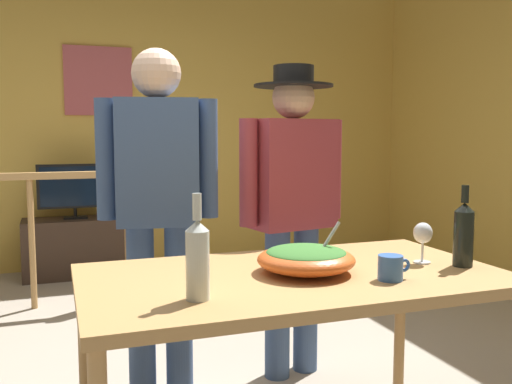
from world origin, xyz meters
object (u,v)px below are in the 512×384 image
(tv_console, at_px, (77,247))
(wine_glass, at_px, (423,235))
(flat_screen_tv, at_px, (75,187))
(mug_blue, at_px, (391,268))
(person_standing_right, at_px, (292,194))
(person_standing_left, at_px, (158,194))
(wine_bottle_clear, at_px, (198,258))
(serving_table, at_px, (294,291))
(salad_bowl, at_px, (306,258))
(wine_bottle_dark, at_px, (464,233))
(framed_picture, at_px, (98,81))

(tv_console, bearing_deg, wine_glass, -70.74)
(flat_screen_tv, bearing_deg, mug_blue, -75.36)
(flat_screen_tv, xyz_separation_m, person_standing_right, (0.99, -2.51, 0.16))
(person_standing_left, xyz_separation_m, person_standing_right, (0.69, 0.00, -0.02))
(flat_screen_tv, xyz_separation_m, wine_bottle_clear, (0.24, -3.53, 0.09))
(wine_glass, relative_size, person_standing_right, 0.10)
(serving_table, height_order, wine_bottle_clear, wine_bottle_clear)
(serving_table, distance_m, person_standing_right, 0.92)
(serving_table, bearing_deg, tv_console, 100.93)
(mug_blue, bearing_deg, salad_bowl, 140.32)
(wine_glass, distance_m, person_standing_left, 1.22)
(person_standing_left, bearing_deg, person_standing_right, -168.90)
(wine_bottle_dark, bearing_deg, mug_blue, -167.39)
(wine_bottle_dark, bearing_deg, flat_screen_tv, 110.57)
(mug_blue, height_order, person_standing_left, person_standing_left)
(salad_bowl, height_order, person_standing_right, person_standing_right)
(tv_console, xyz_separation_m, person_standing_left, (0.30, -2.54, 0.72))
(person_standing_left, bearing_deg, framed_picture, -77.89)
(tv_console, height_order, person_standing_right, person_standing_right)
(person_standing_right, bearing_deg, wine_bottle_dark, 96.62)
(serving_table, relative_size, person_standing_right, 0.94)
(serving_table, relative_size, wine_glass, 9.50)
(flat_screen_tv, relative_size, wine_bottle_dark, 2.02)
(salad_bowl, relative_size, person_standing_right, 0.22)
(wine_bottle_dark, bearing_deg, wine_glass, 139.07)
(wine_glass, height_order, wine_bottle_clear, wine_bottle_clear)
(mug_blue, bearing_deg, person_standing_left, 121.28)
(flat_screen_tv, bearing_deg, person_standing_left, -83.13)
(tv_console, height_order, wine_bottle_dark, wine_bottle_dark)
(serving_table, xyz_separation_m, wine_bottle_clear, (-0.41, -0.20, 0.20))
(flat_screen_tv, distance_m, wine_bottle_dark, 3.68)
(serving_table, height_order, mug_blue, mug_blue)
(flat_screen_tv, height_order, wine_glass, flat_screen_tv)
(flat_screen_tv, bearing_deg, wine_bottle_clear, -86.07)
(mug_blue, relative_size, person_standing_left, 0.07)
(salad_bowl, height_order, person_standing_left, person_standing_left)
(wine_glass, relative_size, wine_bottle_dark, 0.51)
(tv_console, height_order, salad_bowl, salad_bowl)
(wine_bottle_dark, height_order, wine_bottle_clear, wine_bottle_clear)
(framed_picture, height_order, serving_table, framed_picture)
(flat_screen_tv, bearing_deg, person_standing_right, -68.39)
(salad_bowl, bearing_deg, mug_blue, -39.68)
(flat_screen_tv, bearing_deg, salad_bowl, -78.31)
(mug_blue, relative_size, person_standing_right, 0.08)
(framed_picture, xyz_separation_m, person_standing_left, (0.05, -2.83, -0.77))
(salad_bowl, relative_size, wine_glass, 2.23)
(salad_bowl, xyz_separation_m, wine_bottle_clear, (-0.45, -0.19, 0.08))
(flat_screen_tv, distance_m, wine_glass, 3.55)
(framed_picture, height_order, person_standing_left, framed_picture)
(tv_console, relative_size, wine_bottle_dark, 2.90)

